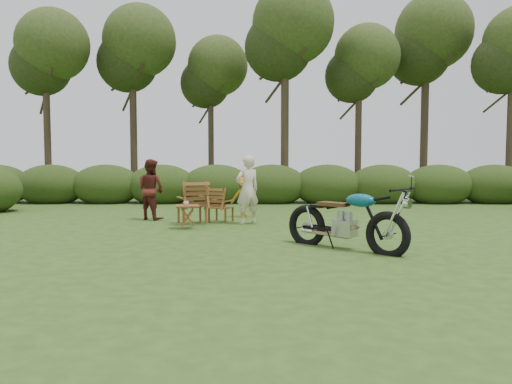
{
  "coord_description": "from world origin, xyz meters",
  "views": [
    {
      "loc": [
        -0.52,
        -8.95,
        1.65
      ],
      "look_at": [
        -0.56,
        1.72,
        0.9
      ],
      "focal_mm": 35.0,
      "sensor_mm": 36.0,
      "label": 1
    }
  ],
  "objects_px": {
    "lawn_chair_right": "(221,222)",
    "adult_a": "(248,224)",
    "child": "(244,217)",
    "lawn_chair_left": "(192,223)",
    "side_table": "(188,217)",
    "cup": "(186,203)",
    "adult_b": "(151,219)",
    "motorcycle": "(344,249)"
  },
  "relations": [
    {
      "from": "lawn_chair_right",
      "to": "adult_a",
      "type": "bearing_deg",
      "value": 173.67
    },
    {
      "from": "cup",
      "to": "adult_b",
      "type": "height_order",
      "value": "adult_b"
    },
    {
      "from": "lawn_chair_right",
      "to": "side_table",
      "type": "distance_m",
      "value": 1.44
    },
    {
      "from": "lawn_chair_right",
      "to": "side_table",
      "type": "xyz_separation_m",
      "value": [
        -0.68,
        -1.24,
        0.27
      ]
    },
    {
      "from": "cup",
      "to": "adult_b",
      "type": "distance_m",
      "value": 2.13
    },
    {
      "from": "motorcycle",
      "to": "adult_b",
      "type": "height_order",
      "value": "adult_b"
    },
    {
      "from": "lawn_chair_left",
      "to": "child",
      "type": "height_order",
      "value": "child"
    },
    {
      "from": "side_table",
      "to": "cup",
      "type": "height_order",
      "value": "cup"
    },
    {
      "from": "lawn_chair_left",
      "to": "adult_a",
      "type": "distance_m",
      "value": 1.38
    },
    {
      "from": "cup",
      "to": "child",
      "type": "xyz_separation_m",
      "value": [
        1.26,
        2.24,
        -0.59
      ]
    },
    {
      "from": "child",
      "to": "lawn_chair_right",
      "type": "bearing_deg",
      "value": 61.98
    },
    {
      "from": "side_table",
      "to": "cup",
      "type": "relative_size",
      "value": 4.63
    },
    {
      "from": "lawn_chair_left",
      "to": "child",
      "type": "distance_m",
      "value": 1.84
    },
    {
      "from": "child",
      "to": "side_table",
      "type": "bearing_deg",
      "value": 61.9
    },
    {
      "from": "cup",
      "to": "adult_a",
      "type": "distance_m",
      "value": 1.72
    },
    {
      "from": "motorcycle",
      "to": "lawn_chair_right",
      "type": "relative_size",
      "value": 2.69
    },
    {
      "from": "side_table",
      "to": "cup",
      "type": "distance_m",
      "value": 0.32
    },
    {
      "from": "lawn_chair_left",
      "to": "adult_b",
      "type": "xyz_separation_m",
      "value": [
        -1.19,
        0.79,
        0.0
      ]
    },
    {
      "from": "lawn_chair_right",
      "to": "cup",
      "type": "height_order",
      "value": "cup"
    },
    {
      "from": "motorcycle",
      "to": "adult_b",
      "type": "distance_m",
      "value": 6.09
    },
    {
      "from": "cup",
      "to": "side_table",
      "type": "bearing_deg",
      "value": -24.16
    },
    {
      "from": "lawn_chair_left",
      "to": "adult_a",
      "type": "height_order",
      "value": "adult_a"
    },
    {
      "from": "cup",
      "to": "child",
      "type": "relative_size",
      "value": 0.11
    },
    {
      "from": "adult_a",
      "to": "adult_b",
      "type": "xyz_separation_m",
      "value": [
        -2.57,
        0.87,
        0.0
      ]
    },
    {
      "from": "motorcycle",
      "to": "adult_b",
      "type": "xyz_separation_m",
      "value": [
        -4.39,
        4.22,
        0.0
      ]
    },
    {
      "from": "motorcycle",
      "to": "cup",
      "type": "relative_size",
      "value": 19.99
    },
    {
      "from": "motorcycle",
      "to": "side_table",
      "type": "distance_m",
      "value": 4.07
    },
    {
      "from": "motorcycle",
      "to": "adult_a",
      "type": "distance_m",
      "value": 3.81
    },
    {
      "from": "side_table",
      "to": "adult_a",
      "type": "bearing_deg",
      "value": 31.22
    },
    {
      "from": "lawn_chair_left",
      "to": "side_table",
      "type": "distance_m",
      "value": 0.95
    },
    {
      "from": "adult_a",
      "to": "lawn_chair_right",
      "type": "bearing_deg",
      "value": -60.79
    },
    {
      "from": "adult_a",
      "to": "child",
      "type": "bearing_deg",
      "value": -114.44
    },
    {
      "from": "lawn_chair_right",
      "to": "child",
      "type": "distance_m",
      "value": 1.16
    },
    {
      "from": "lawn_chair_right",
      "to": "adult_a",
      "type": "distance_m",
      "value": 0.8
    },
    {
      "from": "side_table",
      "to": "adult_b",
      "type": "relative_size",
      "value": 0.34
    },
    {
      "from": "child",
      "to": "adult_b",
      "type": "bearing_deg",
      "value": 13.42
    },
    {
      "from": "lawn_chair_right",
      "to": "child",
      "type": "relative_size",
      "value": 0.79
    },
    {
      "from": "lawn_chair_right",
      "to": "child",
      "type": "bearing_deg",
      "value": -93.9
    },
    {
      "from": "lawn_chair_right",
      "to": "cup",
      "type": "distance_m",
      "value": 1.53
    },
    {
      "from": "adult_b",
      "to": "child",
      "type": "bearing_deg",
      "value": -136.26
    },
    {
      "from": "adult_a",
      "to": "adult_b",
      "type": "bearing_deg",
      "value": -48.53
    },
    {
      "from": "side_table",
      "to": "child",
      "type": "relative_size",
      "value": 0.5
    }
  ]
}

